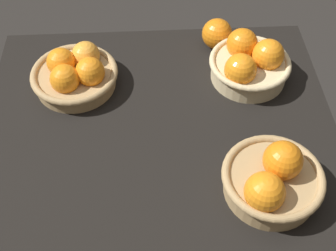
{
  "coord_description": "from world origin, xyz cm",
  "views": [
    {
      "loc": [
        1.62,
        67.99,
        84.51
      ],
      "look_at": [
        -1.88,
        3.28,
        7.0
      ],
      "focal_mm": 47.88,
      "sensor_mm": 36.0,
      "label": 1
    }
  ],
  "objects": [
    {
      "name": "basket_near_right",
      "position": [
        20.44,
        -15.15,
        6.87
      ],
      "size": [
        21.93,
        21.93,
        9.62
      ],
      "color": "tan",
      "rests_on": "market_tray"
    },
    {
      "name": "market_tray",
      "position": [
        0.0,
        0.0,
        1.5
      ],
      "size": [
        84.0,
        72.0,
        3.0
      ],
      "primitive_type": "cube",
      "color": "black",
      "rests_on": "ground"
    },
    {
      "name": "basket_near_left",
      "position": [
        -23.61,
        -15.57,
        7.65
      ],
      "size": [
        20.71,
        20.71,
        11.17
      ],
      "color": "#D3BC8C",
      "rests_on": "market_tray"
    },
    {
      "name": "basket_far_left",
      "position": [
        -22.29,
        19.31,
        7.54
      ],
      "size": [
        21.13,
        21.13,
        12.18
      ],
      "color": "tan",
      "rests_on": "market_tray"
    },
    {
      "name": "loose_orange_front_gap",
      "position": [
        -16.98,
        -28.41,
        7.15
      ],
      "size": [
        8.3,
        8.3,
        8.3
      ],
      "primitive_type": "sphere",
      "color": "orange",
      "rests_on": "market_tray"
    }
  ]
}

